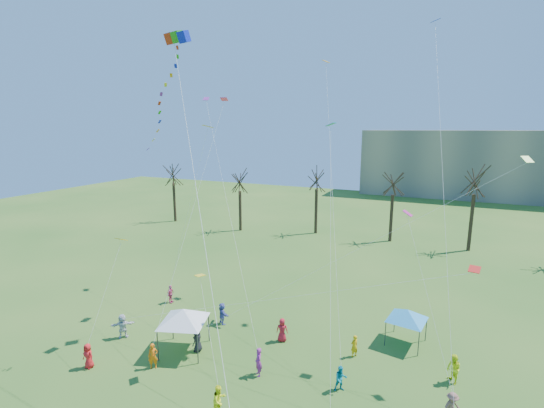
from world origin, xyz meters
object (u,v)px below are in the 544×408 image
at_px(distant_building, 504,165).
at_px(canopy_tent_white, 183,315).
at_px(big_box_kite, 166,101).
at_px(canopy_tent_blue, 407,315).

distance_m(distant_building, canopy_tent_white, 82.68).
bearing_deg(big_box_kite, canopy_tent_white, -34.99).
height_order(distant_building, canopy_tent_blue, distant_building).
relative_size(canopy_tent_white, canopy_tent_blue, 1.15).
distance_m(big_box_kite, canopy_tent_white, 14.52).
relative_size(big_box_kite, canopy_tent_white, 5.80).
height_order(distant_building, big_box_kite, big_box_kite).
height_order(big_box_kite, canopy_tent_blue, big_box_kite).
relative_size(distant_building, big_box_kite, 2.57).
xyz_separation_m(big_box_kite, canopy_tent_white, (1.12, -0.78, -14.46)).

